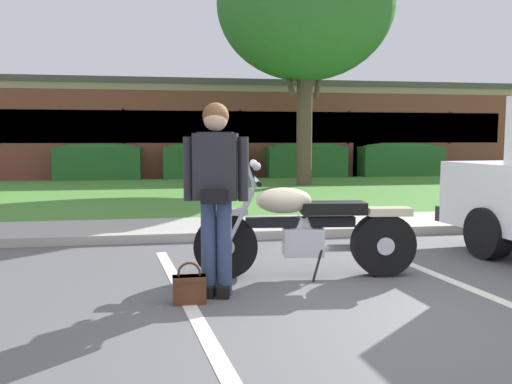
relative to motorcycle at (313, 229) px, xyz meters
name	(u,v)px	position (x,y,z in m)	size (l,w,h in m)	color
ground_plane	(360,307)	(0.13, -1.01, -0.49)	(140.00, 140.00, 0.00)	#565659
curb_strip	(282,234)	(0.13, 2.08, -0.43)	(60.00, 0.20, 0.12)	#ADA89E
concrete_walk	(270,225)	(0.13, 2.93, -0.45)	(60.00, 1.50, 0.08)	#ADA89E
grass_lawn	(232,192)	(0.13, 8.09, -0.46)	(60.00, 8.82, 0.06)	#478433
stall_stripe_0	(191,307)	(-1.26, -0.81, -0.49)	(0.12, 4.40, 0.01)	silver
stall_stripe_1	(480,292)	(1.35, -0.81, -0.49)	(0.12, 4.40, 0.01)	silver
motorcycle	(313,229)	(0.00, 0.00, 0.00)	(2.24, 0.82, 1.26)	black
rider_person	(216,185)	(-1.02, -0.48, 0.50)	(0.56, 0.35, 1.70)	black
handbag	(189,287)	(-1.27, -0.69, -0.34)	(0.28, 0.13, 0.36)	#562D19
shade_tree	(305,5)	(2.42, 9.64, 4.63)	(4.98, 4.98, 7.25)	brown
hedge_left	(98,161)	(-3.72, 12.74, 0.16)	(2.74, 0.90, 1.24)	#286028
hedge_center_left	(205,160)	(-0.21, 12.74, 0.16)	(2.83, 0.90, 1.24)	#286028
hedge_center_right	(306,160)	(3.30, 12.74, 0.16)	(2.77, 0.90, 1.24)	#286028
hedge_right	(401,159)	(6.81, 12.74, 0.16)	(3.00, 0.90, 1.24)	#286028
brick_building	(224,131)	(1.04, 18.60, 1.24)	(23.42, 11.04, 3.45)	brown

